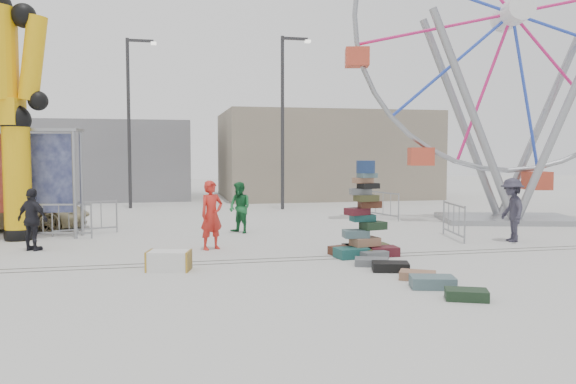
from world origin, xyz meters
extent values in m
plane|color=#9E9E99|center=(0.00, 0.00, 0.00)|extent=(90.00, 90.00, 0.00)
cube|color=#47443F|center=(0.00, 0.60, 0.00)|extent=(40.00, 0.04, 0.01)
cube|color=#47443F|center=(0.00, 1.00, 0.00)|extent=(40.00, 0.04, 0.01)
cube|color=gray|center=(7.00, 20.00, 2.50)|extent=(12.00, 8.00, 5.00)
cube|color=gray|center=(-6.00, 22.00, 2.20)|extent=(10.00, 8.00, 4.40)
cylinder|color=#2D2D30|center=(3.00, 13.00, 4.00)|extent=(0.16, 0.16, 8.00)
cube|color=#2D2D30|center=(3.60, 13.00, 7.90)|extent=(1.20, 0.15, 0.12)
cube|color=silver|center=(4.20, 13.00, 7.80)|extent=(0.25, 0.25, 0.12)
cylinder|color=#2D2D30|center=(-4.00, 15.00, 4.00)|extent=(0.16, 0.16, 8.00)
cube|color=#2D2D30|center=(-3.40, 15.00, 7.90)|extent=(1.20, 0.15, 0.12)
cube|color=silver|center=(-2.80, 15.00, 7.80)|extent=(0.25, 0.25, 0.12)
cube|color=#1B514F|center=(2.21, 0.68, 0.13)|extent=(0.87, 0.67, 0.26)
cube|color=#51151F|center=(3.10, 0.77, 0.12)|extent=(0.76, 0.54, 0.24)
cube|color=#4C2618|center=(2.15, 1.17, 0.11)|extent=(0.81, 0.67, 0.22)
cube|color=#414120|center=(3.04, 1.27, 0.12)|extent=(0.73, 0.52, 0.24)
cube|color=slate|center=(2.68, 0.43, 0.10)|extent=(0.77, 0.62, 0.20)
cube|color=black|center=(2.58, 1.42, 0.11)|extent=(0.66, 0.45, 0.22)
cube|color=#96674C|center=(2.64, 0.87, 0.37)|extent=(0.77, 0.60, 0.22)
cube|color=#4C676D|center=(2.38, 0.88, 0.58)|extent=(0.67, 0.49, 0.20)
cube|color=#1B311D|center=(2.85, 0.88, 0.78)|extent=(0.69, 0.55, 0.20)
cube|color=#1B514F|center=(2.62, 1.02, 0.96)|extent=(0.62, 0.43, 0.18)
cube|color=#51151F|center=(2.45, 0.95, 1.14)|extent=(0.68, 0.57, 0.18)
cube|color=#4C2618|center=(2.78, 0.94, 1.32)|extent=(0.57, 0.41, 0.18)
cube|color=#414120|center=(2.64, 0.82, 1.49)|extent=(0.62, 0.49, 0.16)
cube|color=slate|center=(2.53, 0.94, 1.65)|extent=(0.55, 0.41, 0.16)
cube|color=black|center=(2.71, 0.88, 1.80)|extent=(0.56, 0.45, 0.14)
cube|color=#96674C|center=(2.58, 0.92, 1.94)|extent=(0.48, 0.33, 0.14)
cube|color=#4C676D|center=(2.67, 0.85, 2.07)|extent=(0.52, 0.41, 0.12)
cylinder|color=navy|center=(2.64, 0.87, 2.29)|extent=(0.48, 0.48, 0.32)
sphere|color=black|center=(-6.71, 5.60, 0.17)|extent=(0.86, 0.86, 0.86)
cylinder|color=#EFB20C|center=(-6.71, 5.60, 1.81)|extent=(0.79, 0.79, 3.63)
sphere|color=black|center=(-6.71, 5.60, 3.63)|extent=(0.91, 0.91, 0.91)
sphere|color=black|center=(-6.37, 5.55, 6.69)|extent=(0.73, 0.73, 0.73)
cylinder|color=#EFB20C|center=(-6.15, 5.51, 5.44)|extent=(1.01, 0.72, 2.55)
sphere|color=black|center=(-6.04, 5.50, 4.19)|extent=(0.59, 0.59, 0.59)
cube|color=gray|center=(10.49, 6.55, 0.10)|extent=(5.51, 4.11, 0.20)
cylinder|color=gray|center=(8.74, 6.10, 3.93)|extent=(3.38, 1.16, 7.98)
cylinder|color=gray|center=(11.78, 5.29, 3.93)|extent=(3.38, 1.16, 7.98)
cylinder|color=gray|center=(9.19, 7.81, 3.93)|extent=(3.38, 1.16, 7.98)
cylinder|color=gray|center=(12.23, 7.00, 3.93)|extent=(3.38, 1.16, 7.98)
cylinder|color=white|center=(10.49, 6.55, 7.87)|extent=(1.50, 2.34, 0.98)
torus|color=gray|center=(10.49, 6.55, 7.87)|extent=(11.65, 3.26, 12.00)
cube|color=#C34029|center=(10.49, 6.55, 1.48)|extent=(1.08, 1.08, 0.69)
cylinder|color=gray|center=(-5.01, 5.82, 1.67)|extent=(0.11, 0.11, 3.34)
cube|color=gray|center=(-7.21, 6.18, 3.34)|extent=(4.74, 1.54, 0.09)
cube|color=navy|center=(-6.11, 6.00, 2.01)|extent=(2.09, 0.38, 2.45)
cube|color=silver|center=(-2.29, 0.09, 0.22)|extent=(1.05, 0.76, 0.44)
cube|color=#414120|center=(2.37, 0.76, 0.11)|extent=(0.89, 0.69, 0.21)
cube|color=slate|center=(2.36, -0.33, 0.08)|extent=(0.90, 0.75, 0.17)
cube|color=black|center=(2.54, -1.03, 0.10)|extent=(0.90, 0.68, 0.21)
cube|color=#96674C|center=(2.77, -1.94, 0.09)|extent=(0.85, 0.75, 0.18)
cube|color=#4C676D|center=(2.74, -2.66, 0.12)|extent=(0.96, 0.73, 0.23)
cube|color=#1B311D|center=(2.91, -3.63, 0.10)|extent=(0.85, 0.69, 0.20)
imported|color=red|center=(-1.13, 2.68, 0.94)|extent=(0.82, 0.72, 1.89)
imported|color=#18602E|center=(0.03, 5.65, 0.84)|extent=(1.00, 1.04, 1.68)
imported|color=black|center=(-5.86, 3.50, 0.85)|extent=(1.05, 0.90, 1.69)
imported|color=#2B2937|center=(7.71, 2.15, 0.95)|extent=(0.96, 1.35, 1.90)
imported|color=tan|center=(-7.21, 8.05, 0.62)|extent=(4.68, 2.64, 1.23)
camera|label=1|loc=(-2.34, -12.63, 2.64)|focal=35.00mm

